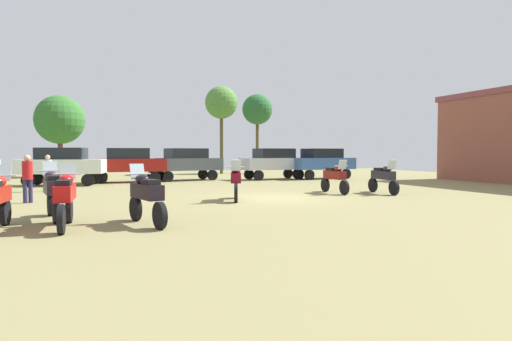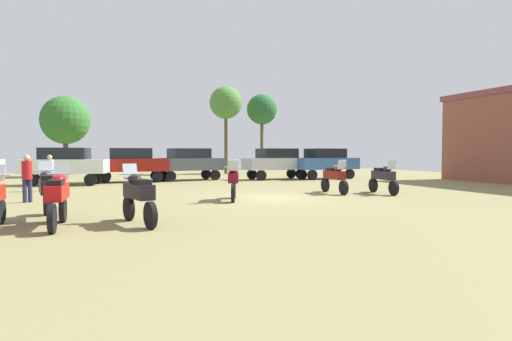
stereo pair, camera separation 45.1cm
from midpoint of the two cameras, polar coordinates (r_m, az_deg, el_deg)
ground_plane at (r=17.04m, az=0.95°, el=-3.61°), size 44.00×52.00×0.02m
motorcycle_2 at (r=16.26m, az=-3.38°, el=-1.27°), size 0.82×2.08×1.50m
motorcycle_3 at (r=11.31m, az=-24.28°, el=-3.06°), size 0.62×2.30×1.49m
motorcycle_4 at (r=12.88m, az=-25.55°, el=-2.40°), size 0.69×2.26×1.51m
motorcycle_5 at (r=19.32m, az=9.40°, el=-0.79°), size 0.62×2.21×1.44m
motorcycle_6 at (r=19.61m, az=15.38°, el=-0.79°), size 0.62×2.21×1.45m
motorcycle_7 at (r=11.17m, az=-15.00°, el=-3.06°), size 0.79×2.16×1.47m
car_1 at (r=25.80m, az=-24.08°, el=0.84°), size 4.56×2.57×2.00m
car_3 at (r=28.88m, az=1.87°, el=1.18°), size 4.46×2.23×2.00m
car_4 at (r=27.16m, az=-16.52°, el=1.01°), size 4.35×1.92×2.00m
car_5 at (r=28.11m, az=-9.39°, el=1.12°), size 4.57×2.63×2.00m
car_6 at (r=29.76m, az=8.01°, el=1.20°), size 4.49×2.32×2.00m
person_1 at (r=22.13m, az=-25.64°, el=0.04°), size 0.38×0.38×1.65m
person_2 at (r=17.41m, az=-27.89°, el=-0.51°), size 0.41×0.41×1.67m
tree_1 at (r=36.75m, az=-4.82°, el=8.58°), size 2.65×2.65×7.14m
tree_3 at (r=35.00m, az=-24.18°, el=5.91°), size 3.47×3.47×5.81m
tree_5 at (r=37.89m, az=-0.17°, el=7.75°), size 2.56×2.56×6.66m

